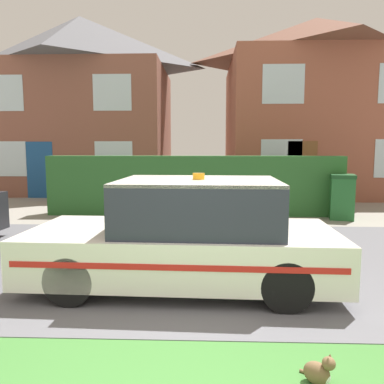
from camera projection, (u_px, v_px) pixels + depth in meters
The scene contains 7 objects.
road_strip at pixel (199, 259), 6.28m from camera, with size 28.00×5.39×0.01m, color #5B5B60.
garden_hedge at pixel (194, 185), 10.42m from camera, with size 8.15×0.56×1.65m, color #2D662D.
police_car at pixel (188, 236), 5.01m from camera, with size 4.10×1.87×1.52m.
cat at pixel (319, 372), 2.94m from camera, with size 0.25×0.28×0.27m.
house_left at pixel (82, 104), 16.26m from camera, with size 7.60×5.61×7.43m.
house_right at pixel (313, 105), 15.66m from camera, with size 7.32×6.76×7.15m.
wheelie_bin at pixel (342, 197), 9.82m from camera, with size 0.76×0.83×1.18m.
Camera 1 is at (0.11, -2.51, 1.85)m, focal length 35.00 mm.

